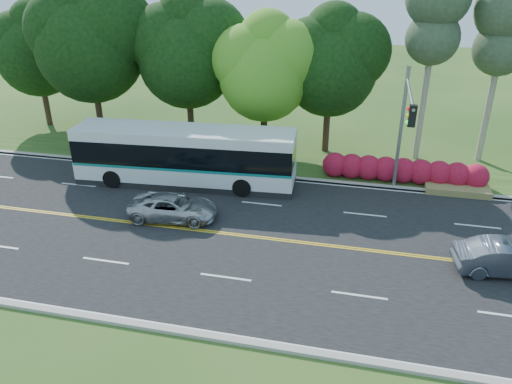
% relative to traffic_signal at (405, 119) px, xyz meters
% --- Properties ---
extents(ground, '(120.00, 120.00, 0.00)m').
position_rel_traffic_signal_xyz_m(ground, '(-6.49, -5.40, -4.67)').
color(ground, '#254A18').
rests_on(ground, ground).
extents(road, '(60.00, 14.00, 0.02)m').
position_rel_traffic_signal_xyz_m(road, '(-6.49, -5.40, -4.66)').
color(road, black).
rests_on(road, ground).
extents(curb_north, '(60.00, 0.30, 0.15)m').
position_rel_traffic_signal_xyz_m(curb_north, '(-6.49, 1.75, -4.60)').
color(curb_north, '#A59F95').
rests_on(curb_north, ground).
extents(curb_south, '(60.00, 0.30, 0.15)m').
position_rel_traffic_signal_xyz_m(curb_south, '(-6.49, -12.55, -4.60)').
color(curb_south, '#A59F95').
rests_on(curb_south, ground).
extents(grass_verge, '(60.00, 4.00, 0.10)m').
position_rel_traffic_signal_xyz_m(grass_verge, '(-6.49, 3.60, -4.62)').
color(grass_verge, '#254A18').
rests_on(grass_verge, ground).
extents(lane_markings, '(57.60, 13.82, 0.00)m').
position_rel_traffic_signal_xyz_m(lane_markings, '(-6.59, -5.40, -4.65)').
color(lane_markings, gold).
rests_on(lane_markings, road).
extents(tree_row, '(44.70, 9.10, 13.84)m').
position_rel_traffic_signal_xyz_m(tree_row, '(-11.65, 6.73, 2.06)').
color(tree_row, black).
rests_on(tree_row, ground).
extents(bougainvillea_hedge, '(9.50, 2.25, 1.50)m').
position_rel_traffic_signal_xyz_m(bougainvillea_hedge, '(0.69, 2.75, -3.95)').
color(bougainvillea_hedge, maroon).
rests_on(bougainvillea_hedge, ground).
extents(traffic_signal, '(0.42, 6.10, 7.00)m').
position_rel_traffic_signal_xyz_m(traffic_signal, '(0.00, 0.00, 0.00)').
color(traffic_signal, gray).
rests_on(traffic_signal, ground).
extents(transit_bus, '(12.83, 3.61, 3.32)m').
position_rel_traffic_signal_xyz_m(transit_bus, '(-11.92, -0.20, -3.01)').
color(transit_bus, white).
rests_on(transit_bus, road).
extents(sedan, '(4.47, 2.07, 1.42)m').
position_rel_traffic_signal_xyz_m(sedan, '(4.43, -5.93, -3.94)').
color(sedan, slate).
rests_on(sedan, road).
extents(suv, '(4.68, 2.53, 1.25)m').
position_rel_traffic_signal_xyz_m(suv, '(-11.01, -4.51, -4.03)').
color(suv, '#B5B7BA').
rests_on(suv, road).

